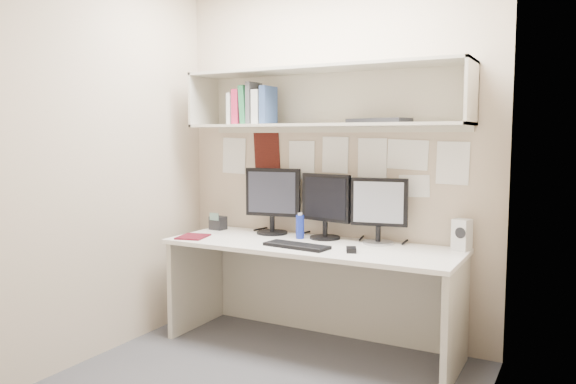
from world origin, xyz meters
The scene contains 19 objects.
floor centered at (0.00, 0.00, 0.00)m, with size 2.40×2.00×0.01m, color #444348.
wall_back centered at (0.00, 1.00, 1.30)m, with size 2.40×0.02×2.60m, color tan.
wall_front centered at (0.00, -1.00, 1.30)m, with size 2.40×0.02×2.60m, color tan.
wall_left centered at (-1.20, 0.00, 1.30)m, with size 0.02×2.00×2.60m, color tan.
wall_right centered at (1.20, 0.00, 1.30)m, with size 0.02×2.00×2.60m, color tan.
desk centered at (0.00, 0.65, 0.37)m, with size 2.00×0.70×0.73m.
overhead_hutch centered at (0.00, 0.86, 1.72)m, with size 2.00×0.38×0.40m.
pinned_papers centered at (0.00, 0.99, 1.25)m, with size 1.92×0.01×0.48m, color white, non-canonical shape.
monitor_left centered at (-0.43, 0.87, 0.99)m, with size 0.42×0.23×0.49m.
monitor_center centered at (0.00, 0.87, 0.98)m, with size 0.39×0.22×0.46m.
monitor_right centered at (0.40, 0.87, 0.97)m, with size 0.38×0.21×0.44m.
keyboard centered at (-0.03, 0.49, 0.74)m, with size 0.44×0.16×0.02m, color black.
mouse centered at (0.34, 0.52, 0.74)m, with size 0.06×0.10×0.03m, color black.
speaker centered at (0.94, 0.90, 0.83)m, with size 0.12×0.13×0.20m.
blue_bottle centered at (-0.16, 0.78, 0.82)m, with size 0.06×0.06×0.18m.
maroon_notebook centered at (-0.85, 0.45, 0.74)m, with size 0.19×0.23×0.01m, color #560E1B.
desk_phone centered at (-0.89, 0.82, 0.78)m, with size 0.12×0.11×0.14m.
book_stack centered at (-0.54, 0.77, 1.67)m, with size 0.32×0.18×0.30m.
hutch_tray centered at (0.40, 0.82, 1.56)m, with size 0.43×0.16×0.03m, color black.
Camera 1 is at (1.63, -2.72, 1.45)m, focal length 35.00 mm.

